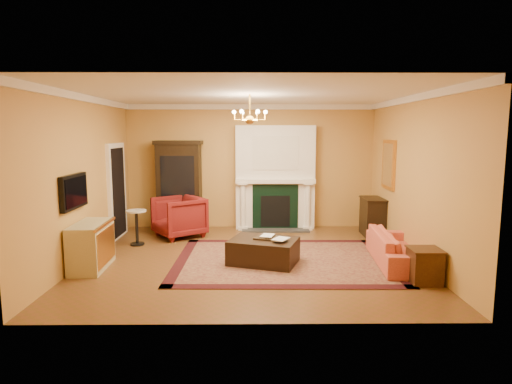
{
  "coord_description": "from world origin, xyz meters",
  "views": [
    {
      "loc": [
        0.04,
        -7.71,
        2.33
      ],
      "look_at": [
        0.11,
        0.3,
        1.21
      ],
      "focal_mm": 30.0,
      "sensor_mm": 36.0,
      "label": 1
    }
  ],
  "objects_px": {
    "pedestal_table": "(137,225)",
    "leather_ottoman": "(264,251)",
    "china_cabinet": "(179,187)",
    "wingback_armchair": "(179,215)",
    "console_table": "(373,217)",
    "end_table": "(424,267)",
    "commode": "(91,246)",
    "coral_sofa": "(398,243)"
  },
  "relations": [
    {
      "from": "console_table",
      "to": "leather_ottoman",
      "type": "height_order",
      "value": "console_table"
    },
    {
      "from": "pedestal_table",
      "to": "leather_ottoman",
      "type": "distance_m",
      "value": 2.92
    },
    {
      "from": "china_cabinet",
      "to": "coral_sofa",
      "type": "relative_size",
      "value": 1.05
    },
    {
      "from": "pedestal_table",
      "to": "commode",
      "type": "distance_m",
      "value": 1.59
    },
    {
      "from": "wingback_armchair",
      "to": "console_table",
      "type": "height_order",
      "value": "wingback_armchair"
    },
    {
      "from": "china_cabinet",
      "to": "commode",
      "type": "bearing_deg",
      "value": -106.93
    },
    {
      "from": "coral_sofa",
      "to": "console_table",
      "type": "xyz_separation_m",
      "value": [
        0.15,
        2.14,
        0.03
      ]
    },
    {
      "from": "commode",
      "to": "leather_ottoman",
      "type": "bearing_deg",
      "value": 2.37
    },
    {
      "from": "wingback_armchair",
      "to": "china_cabinet",
      "type": "bearing_deg",
      "value": 152.79
    },
    {
      "from": "wingback_armchair",
      "to": "end_table",
      "type": "distance_m",
      "value": 5.3
    },
    {
      "from": "pedestal_table",
      "to": "console_table",
      "type": "relative_size",
      "value": 0.89
    },
    {
      "from": "pedestal_table",
      "to": "console_table",
      "type": "xyz_separation_m",
      "value": [
        5.14,
        0.79,
        -0.01
      ]
    },
    {
      "from": "commode",
      "to": "coral_sofa",
      "type": "xyz_separation_m",
      "value": [
        5.36,
        0.2,
        -0.02
      ]
    },
    {
      "from": "china_cabinet",
      "to": "leather_ottoman",
      "type": "relative_size",
      "value": 1.78
    },
    {
      "from": "end_table",
      "to": "china_cabinet",
      "type": "bearing_deg",
      "value": 139.28
    },
    {
      "from": "wingback_armchair",
      "to": "end_table",
      "type": "bearing_deg",
      "value": 19.69
    },
    {
      "from": "pedestal_table",
      "to": "end_table",
      "type": "height_order",
      "value": "pedestal_table"
    },
    {
      "from": "console_table",
      "to": "end_table",
      "type": "bearing_deg",
      "value": -90.14
    },
    {
      "from": "end_table",
      "to": "leather_ottoman",
      "type": "bearing_deg",
      "value": 157.5
    },
    {
      "from": "commode",
      "to": "end_table",
      "type": "distance_m",
      "value": 5.51
    },
    {
      "from": "commode",
      "to": "console_table",
      "type": "distance_m",
      "value": 5.99
    },
    {
      "from": "china_cabinet",
      "to": "console_table",
      "type": "bearing_deg",
      "value": -7.1
    },
    {
      "from": "china_cabinet",
      "to": "leather_ottoman",
      "type": "distance_m",
      "value": 3.5
    },
    {
      "from": "wingback_armchair",
      "to": "end_table",
      "type": "xyz_separation_m",
      "value": [
        4.33,
        -3.06,
        -0.24
      ]
    },
    {
      "from": "china_cabinet",
      "to": "wingback_armchair",
      "type": "xyz_separation_m",
      "value": [
        0.1,
        -0.76,
        -0.53
      ]
    },
    {
      "from": "coral_sofa",
      "to": "leather_ottoman",
      "type": "bearing_deg",
      "value": 94.08
    },
    {
      "from": "pedestal_table",
      "to": "leather_ottoman",
      "type": "bearing_deg",
      "value": -26.54
    },
    {
      "from": "wingback_armchair",
      "to": "console_table",
      "type": "bearing_deg",
      "value": 55.77
    },
    {
      "from": "china_cabinet",
      "to": "wingback_armchair",
      "type": "distance_m",
      "value": 0.93
    },
    {
      "from": "coral_sofa",
      "to": "end_table",
      "type": "xyz_separation_m",
      "value": [
        0.09,
        -0.98,
        -0.12
      ]
    },
    {
      "from": "wingback_armchair",
      "to": "pedestal_table",
      "type": "height_order",
      "value": "wingback_armchair"
    },
    {
      "from": "commode",
      "to": "coral_sofa",
      "type": "distance_m",
      "value": 5.36
    },
    {
      "from": "pedestal_table",
      "to": "end_table",
      "type": "relative_size",
      "value": 1.41
    },
    {
      "from": "china_cabinet",
      "to": "commode",
      "type": "xyz_separation_m",
      "value": [
        -1.02,
        -3.03,
        -0.63
      ]
    },
    {
      "from": "china_cabinet",
      "to": "pedestal_table",
      "type": "bearing_deg",
      "value": -111.96
    },
    {
      "from": "china_cabinet",
      "to": "pedestal_table",
      "type": "xyz_separation_m",
      "value": [
        -0.65,
        -1.49,
        -0.6
      ]
    },
    {
      "from": "end_table",
      "to": "console_table",
      "type": "distance_m",
      "value": 3.12
    },
    {
      "from": "china_cabinet",
      "to": "leather_ottoman",
      "type": "height_order",
      "value": "china_cabinet"
    },
    {
      "from": "end_table",
      "to": "commode",
      "type": "bearing_deg",
      "value": 171.84
    },
    {
      "from": "commode",
      "to": "leather_ottoman",
      "type": "distance_m",
      "value": 2.99
    },
    {
      "from": "end_table",
      "to": "coral_sofa",
      "type": "bearing_deg",
      "value": 95.22
    },
    {
      "from": "china_cabinet",
      "to": "coral_sofa",
      "type": "xyz_separation_m",
      "value": [
        4.34,
        -2.83,
        -0.64
      ]
    }
  ]
}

